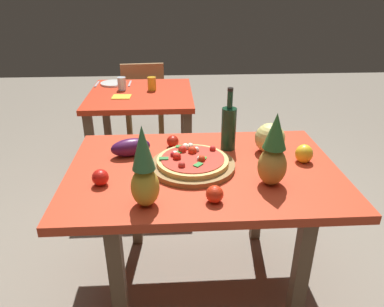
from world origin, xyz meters
TOP-DOWN VIEW (x-y plane):
  - ground_plane at (0.00, 0.00)m, footprint 10.00×10.00m
  - display_table at (0.00, 0.00)m, footprint 1.28×0.87m
  - background_table at (-0.39, 1.32)m, footprint 0.82×0.87m
  - dining_chair at (-0.42, 1.97)m, footprint 0.43×0.43m
  - pizza_board at (-0.05, 0.00)m, footprint 0.40×0.40m
  - pizza at (-0.05, 0.01)m, footprint 0.34×0.34m
  - wine_bottle at (0.15, 0.21)m, footprint 0.08×0.08m
  - pineapple_left at (0.28, -0.17)m, footprint 0.12×0.12m
  - pineapple_right at (-0.25, -0.30)m, footprint 0.11×0.11m
  - melon at (0.36, 0.16)m, footprint 0.15×0.15m
  - bell_pepper at (0.50, 0.03)m, footprint 0.08×0.08m
  - eggplant at (-0.36, 0.15)m, footprint 0.22×0.14m
  - tomato_near_board at (-0.14, 0.25)m, footprint 0.06×0.06m
  - tomato_beside_pepper at (0.02, -0.30)m, footprint 0.07×0.07m
  - tomato_by_bottle at (-0.46, -0.14)m, footprint 0.07×0.07m
  - drinking_glass_juice at (-0.30, 1.38)m, footprint 0.07×0.07m
  - drinking_glass_water at (-0.54, 1.40)m, footprint 0.07×0.07m
  - dinner_plate at (-0.64, 1.58)m, footprint 0.22×0.22m
  - fork_utensil at (-0.78, 1.58)m, footprint 0.02×0.18m
  - knife_utensil at (-0.50, 1.58)m, footprint 0.02×0.18m
  - napkin_folded at (-0.52, 1.19)m, footprint 0.15×0.13m

SIDE VIEW (x-z plane):
  - ground_plane at x=0.00m, z-range 0.00..0.00m
  - dining_chair at x=-0.42m, z-range 0.06..0.91m
  - background_table at x=-0.39m, z-range 0.25..0.99m
  - display_table at x=0.00m, z-range 0.28..1.01m
  - napkin_folded at x=-0.52m, z-range 0.73..0.74m
  - fork_utensil at x=-0.78m, z-range 0.73..0.74m
  - knife_utensil at x=-0.50m, z-range 0.73..0.74m
  - dinner_plate at x=-0.64m, z-range 0.73..0.75m
  - pizza_board at x=-0.05m, z-range 0.73..0.76m
  - tomato_near_board at x=-0.14m, z-range 0.73..0.80m
  - tomato_beside_pepper at x=0.02m, z-range 0.73..0.81m
  - tomato_by_bottle at x=-0.46m, z-range 0.73..0.81m
  - pizza at x=-0.05m, z-range 0.75..0.80m
  - bell_pepper at x=0.50m, z-range 0.73..0.82m
  - eggplant at x=-0.36m, z-range 0.73..0.82m
  - drinking_glass_water at x=-0.54m, z-range 0.73..0.84m
  - drinking_glass_juice at x=-0.30m, z-range 0.73..0.84m
  - melon at x=0.36m, z-range 0.73..0.89m
  - wine_bottle at x=0.15m, z-range 0.69..1.02m
  - pineapple_left at x=0.28m, z-range 0.72..1.04m
  - pineapple_right at x=-0.25m, z-range 0.72..1.05m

